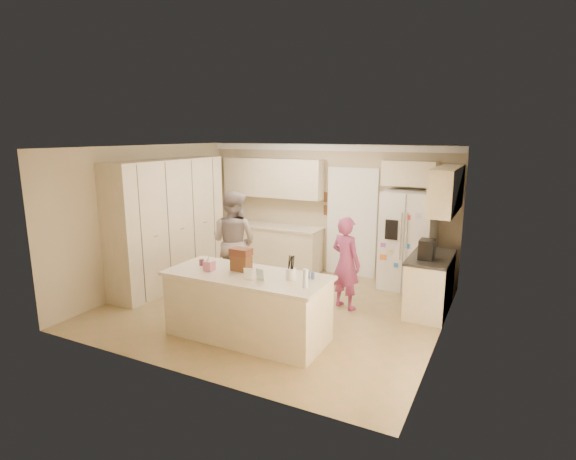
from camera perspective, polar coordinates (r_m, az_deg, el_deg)
The scene contains 41 objects.
floor at distance 7.49m, azimuth -1.92°, elevation -9.91°, with size 5.20×4.60×0.02m, color #9E8057.
ceiling at distance 6.94m, azimuth -2.07°, elevation 10.57°, with size 5.20×4.60×0.02m, color white.
wall_back at distance 9.16m, azimuth 4.98°, elevation 2.68°, with size 5.20×0.02×2.60m, color #C1AF8B.
wall_front at distance 5.26m, azimuth -14.23°, elevation -4.83°, with size 5.20×0.02×2.60m, color #C1AF8B.
wall_left at distance 8.64m, azimuth -17.36°, elevation 1.59°, with size 0.02×4.60×2.60m, color #C1AF8B.
wall_right at distance 6.31m, azimuth 19.31°, elevation -2.32°, with size 0.02×4.60×2.60m, color #C1AF8B.
crown_back at distance 8.99m, azimuth 5.01°, elevation 10.38°, with size 5.20×0.08×0.12m, color white.
pantry_bank at distance 8.60m, azimuth -14.90°, elevation 0.84°, with size 0.60×2.60×2.35m, color beige.
back_base_cab at distance 9.54m, azimuth -2.24°, elevation -2.18°, with size 2.20×0.60×0.88m, color beige.
back_countertop at distance 9.43m, azimuth -2.29°, elevation 0.52°, with size 2.24×0.63×0.04m, color beige.
back_upper_cab at distance 9.40m, azimuth -1.94°, elevation 6.65°, with size 2.20×0.35×0.80m, color beige.
doorway_opening at distance 8.99m, azimuth 8.13°, elevation 0.80°, with size 0.90×0.06×2.10m, color black.
doorway_casing at distance 8.95m, azimuth 8.06°, elevation 0.76°, with size 1.02×0.03×2.22m, color white.
wall_frame_upper at distance 9.07m, azimuth 5.03°, elevation 4.19°, with size 0.15×0.02×0.20m, color brown.
wall_frame_lower at distance 9.11m, azimuth 5.00°, elevation 2.50°, with size 0.15×0.02×0.20m, color brown.
refrigerator at distance 8.42m, azimuth 14.98°, elevation -1.31°, with size 0.90×0.70×1.80m, color white.
fridge_seam at distance 8.09m, azimuth 14.45°, elevation -1.83°, with size 0.01×0.02×1.78m, color gray.
fridge_dispenser at distance 8.07m, azimuth 13.00°, elevation 0.03°, with size 0.22×0.03×0.35m, color black.
fridge_handle_l at distance 8.05m, azimuth 14.13°, elevation -0.79°, with size 0.02×0.02×0.85m, color silver.
fridge_handle_r at distance 8.03m, azimuth 14.83°, elevation -0.86°, with size 0.02×0.02×0.85m, color silver.
over_fridge_cab at distance 8.41m, azimuth 15.17°, elevation 6.95°, with size 0.95×0.35×0.45m, color beige.
right_base_cab at distance 7.54m, azimuth 17.55°, elevation -6.69°, with size 0.60×1.20×0.88m, color beige.
right_countertop at distance 7.41m, azimuth 17.70°, elevation -3.31°, with size 0.63×1.24×0.04m, color #2D2B28.
right_upper_cab at distance 7.39m, azimuth 19.51°, elevation 4.84°, with size 0.35×1.50×0.70m, color beige.
coffee_maker at distance 7.18m, azimuth 17.21°, elevation -2.36°, with size 0.22×0.28×0.30m, color black.
island_base at distance 6.35m, azimuth -5.18°, elevation -9.75°, with size 2.20×0.90×0.88m, color beige.
island_top at distance 6.19m, azimuth -5.26°, elevation -5.79°, with size 2.28×0.96×0.05m, color beige.
utensil_crock at distance 5.90m, azimuth 0.38°, elevation -5.64°, with size 0.13×0.13×0.15m, color white.
tissue_box at distance 6.38m, azimuth -9.96°, elevation -4.48°, with size 0.13×0.13×0.14m, color #CF7492.
tissue_plume at distance 6.35m, azimuth -9.99°, elevation -3.53°, with size 0.08×0.08×0.08m, color white.
dollhouse_body at distance 6.31m, azimuth -5.96°, elevation -4.18°, with size 0.26×0.18×0.22m, color brown.
dollhouse_roof at distance 6.26m, azimuth -5.99°, elevation -2.77°, with size 0.28×0.20×0.10m, color #592D1E.
jam_jar at distance 6.65m, azimuth -10.91°, elevation -4.06°, with size 0.07×0.07×0.09m, color #59263F.
greeting_card_a at distance 5.92m, azimuth -5.07°, elevation -5.56°, with size 0.12×0.01×0.16m, color white.
greeting_card_b at distance 5.89m, azimuth -3.56°, elevation -5.64°, with size 0.12×0.01×0.16m, color silver.
water_bottle at distance 5.59m, azimuth 2.23°, elevation -6.18°, with size 0.07×0.07×0.24m, color silver.
shaker_salt at distance 5.98m, azimuth 2.57°, elevation -5.68°, with size 0.05×0.05×0.09m, color #415493.
shaker_pepper at distance 5.96m, azimuth 3.19°, elevation -5.77°, with size 0.05×0.05×0.09m, color #415493.
teen_boy at distance 8.07m, azimuth -6.91°, elevation -1.47°, with size 0.89×0.69×1.82m, color gray.
teen_girl at distance 7.31m, azimuth 7.35°, elevation -4.18°, with size 0.55×0.36×1.52m, color #A74388.
fridge_magnets at distance 8.08m, azimuth 14.44°, elevation -1.85°, with size 0.76×0.02×1.44m, color tan, non-canonical shape.
Camera 1 is at (3.34, -6.08, 2.80)m, focal length 28.00 mm.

